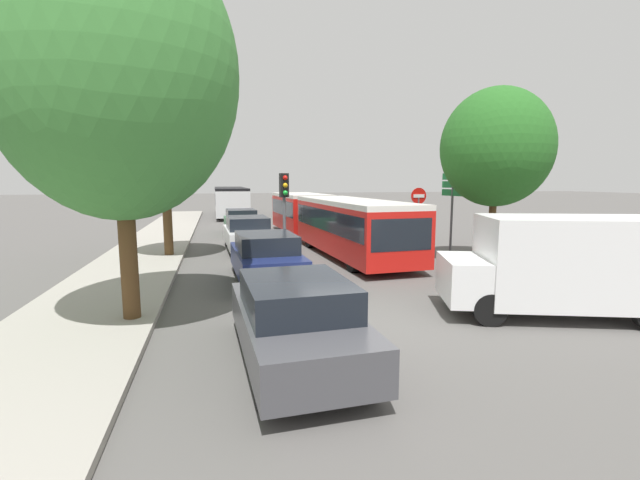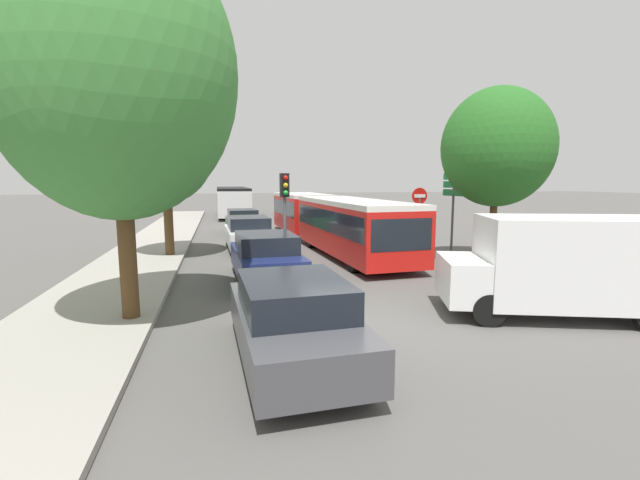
% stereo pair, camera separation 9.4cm
% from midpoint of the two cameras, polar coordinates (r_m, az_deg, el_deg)
% --- Properties ---
extents(ground_plane, '(200.00, 200.00, 0.00)m').
position_cam_midpoint_polar(ground_plane, '(9.51, 5.72, -11.30)').
color(ground_plane, '#565451').
extents(kerb_strip_left, '(3.20, 40.40, 0.14)m').
position_cam_midpoint_polar(kerb_strip_left, '(24.05, -20.70, 0.12)').
color(kerb_strip_left, '#9E998E').
rests_on(kerb_strip_left, ground).
extents(articulated_bus, '(3.23, 15.96, 2.35)m').
position_cam_midpoint_polar(articulated_bus, '(20.84, 0.72, 3.07)').
color(articulated_bus, red).
rests_on(articulated_bus, ground).
extents(city_bus_rear, '(2.68, 11.72, 2.52)m').
position_cam_midpoint_polar(city_bus_rear, '(38.92, -11.95, 5.30)').
color(city_bus_rear, silver).
rests_on(city_bus_rear, ground).
extents(queued_car_graphite, '(1.99, 4.36, 1.49)m').
position_cam_midpoint_polar(queued_car_graphite, '(7.46, -3.64, -10.60)').
color(queued_car_graphite, '#47474C').
rests_on(queued_car_graphite, ground).
extents(queued_car_navy, '(2.02, 4.42, 1.51)m').
position_cam_midpoint_polar(queued_car_navy, '(13.37, -7.43, -2.30)').
color(queued_car_navy, navy).
rests_on(queued_car_navy, ground).
extents(queued_car_white, '(2.04, 4.48, 1.53)m').
position_cam_midpoint_polar(queued_car_white, '(19.43, -9.77, 0.87)').
color(queued_car_white, white).
rests_on(queued_car_white, ground).
extents(queued_car_green, '(1.94, 4.24, 1.45)m').
position_cam_midpoint_polar(queued_car_green, '(25.67, -10.57, 2.45)').
color(queued_car_green, '#236638').
rests_on(queued_car_green, ground).
extents(white_van, '(5.36, 3.45, 2.31)m').
position_cam_midpoint_polar(white_van, '(11.27, 29.58, -2.74)').
color(white_van, white).
rests_on(white_van, ground).
extents(traffic_light, '(0.35, 0.38, 3.40)m').
position_cam_midpoint_polar(traffic_light, '(16.34, -4.95, 5.70)').
color(traffic_light, '#56595E').
rests_on(traffic_light, ground).
extents(no_entry_sign, '(0.70, 0.08, 2.82)m').
position_cam_midpoint_polar(no_entry_sign, '(19.00, 12.83, 3.96)').
color(no_entry_sign, '#56595E').
rests_on(no_entry_sign, ground).
extents(direction_sign_post, '(0.23, 1.40, 3.60)m').
position_cam_midpoint_polar(direction_sign_post, '(19.05, 17.12, 5.90)').
color(direction_sign_post, '#56595E').
rests_on(direction_sign_post, ground).
extents(tree_left_near, '(4.91, 4.91, 8.35)m').
position_cam_midpoint_polar(tree_left_near, '(10.24, -25.69, 19.49)').
color(tree_left_near, '#51381E').
rests_on(tree_left_near, ground).
extents(tree_left_mid, '(3.88, 3.88, 6.92)m').
position_cam_midpoint_polar(tree_left_mid, '(18.30, -20.25, 11.93)').
color(tree_left_mid, '#51381E').
rests_on(tree_left_mid, ground).
extents(tree_right_near, '(4.07, 4.07, 6.55)m').
position_cam_midpoint_polar(tree_right_near, '(17.51, 22.07, 11.00)').
color(tree_right_near, '#51381E').
rests_on(tree_right_near, ground).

